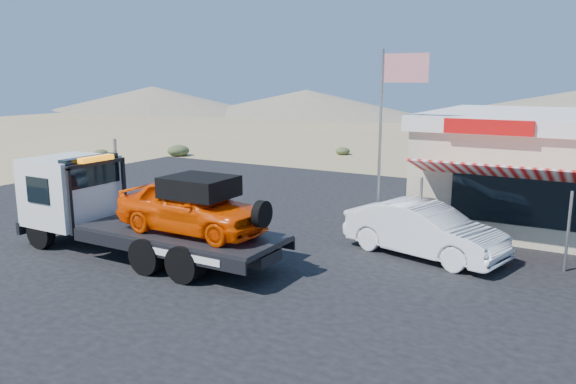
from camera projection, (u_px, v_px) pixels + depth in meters
name	position (u px, v px, depth m)	size (l,w,h in m)	color
ground	(182.00, 246.00, 17.43)	(120.00, 120.00, 0.00)	#8F7851
asphalt_lot	(286.00, 232.00, 18.99)	(32.00, 24.00, 0.02)	black
tow_truck	(139.00, 206.00, 16.10)	(8.43, 2.50, 2.82)	black
white_sedan	(424.00, 230.00, 16.25)	(1.65, 4.72, 1.55)	silver
flagpole	(388.00, 121.00, 18.07)	(1.55, 0.10, 6.00)	#99999E
desert_scrub	(105.00, 163.00, 32.15)	(25.07, 30.48, 0.78)	#394927
distant_hills	(417.00, 104.00, 68.62)	(126.00, 48.00, 4.20)	#726B59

